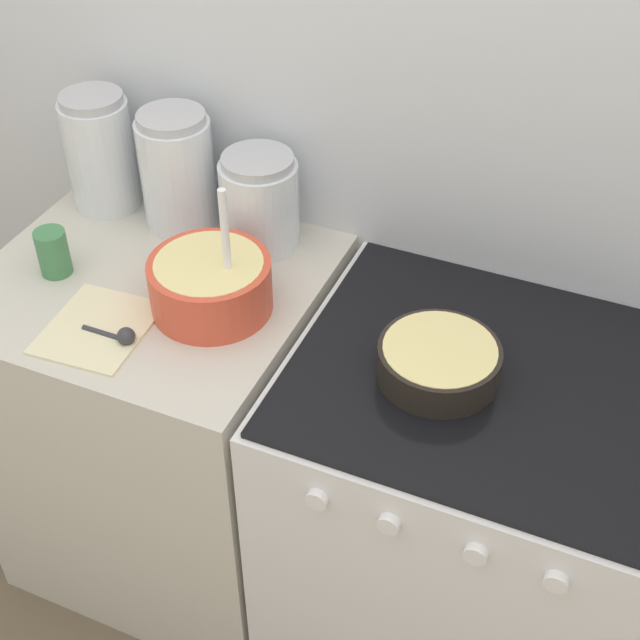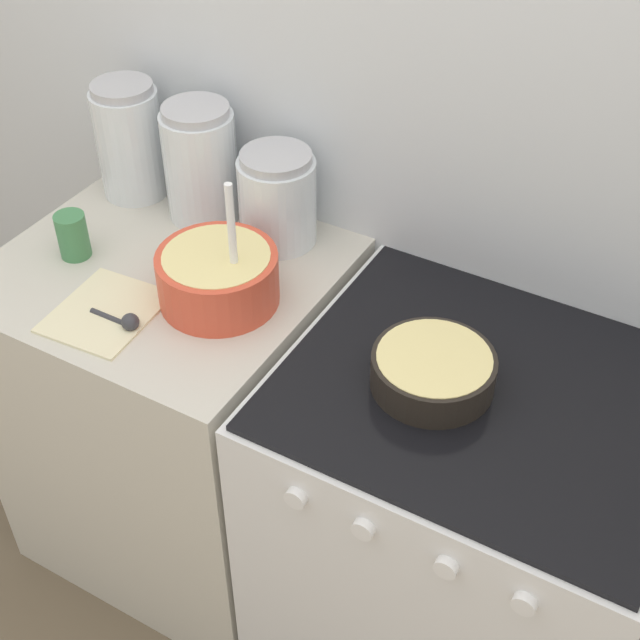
# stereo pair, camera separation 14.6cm
# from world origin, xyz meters

# --- Properties ---
(wall_back) EXTENTS (4.54, 0.05, 2.40)m
(wall_back) POSITION_xyz_m (0.00, 0.67, 1.20)
(wall_back) COLOR silver
(wall_back) RESTS_ON ground_plane
(countertop_cabinet) EXTENTS (0.71, 0.65, 0.89)m
(countertop_cabinet) POSITION_xyz_m (-0.35, 0.32, 0.44)
(countertop_cabinet) COLOR beige
(countertop_cabinet) RESTS_ON ground_plane
(stove) EXTENTS (0.75, 0.67, 0.89)m
(stove) POSITION_xyz_m (0.39, 0.32, 0.44)
(stove) COLOR silver
(stove) RESTS_ON ground_plane
(mixing_bowl) EXTENTS (0.25, 0.25, 0.29)m
(mixing_bowl) POSITION_xyz_m (-0.18, 0.30, 0.95)
(mixing_bowl) COLOR #D84C33
(mixing_bowl) RESTS_ON countertop_cabinet
(baking_pan) EXTENTS (0.23, 0.23, 0.07)m
(baking_pan) POSITION_xyz_m (0.30, 0.29, 0.92)
(baking_pan) COLOR black
(baking_pan) RESTS_ON stove
(storage_jar_left) EXTENTS (0.15, 0.15, 0.28)m
(storage_jar_left) POSITION_xyz_m (-0.59, 0.54, 1.01)
(storage_jar_left) COLOR silver
(storage_jar_left) RESTS_ON countertop_cabinet
(storage_jar_middle) EXTENTS (0.16, 0.16, 0.27)m
(storage_jar_middle) POSITION_xyz_m (-0.39, 0.54, 1.00)
(storage_jar_middle) COLOR silver
(storage_jar_middle) RESTS_ON countertop_cabinet
(storage_jar_right) EXTENTS (0.17, 0.17, 0.21)m
(storage_jar_right) POSITION_xyz_m (-0.19, 0.54, 0.98)
(storage_jar_right) COLOR silver
(storage_jar_right) RESTS_ON countertop_cabinet
(tin_can) EXTENTS (0.07, 0.07, 0.10)m
(tin_can) POSITION_xyz_m (-0.54, 0.27, 0.94)
(tin_can) COLOR #3F7F4C
(tin_can) RESTS_ON countertop_cabinet
(recipe_page) EXTENTS (0.21, 0.24, 0.01)m
(recipe_page) POSITION_xyz_m (-0.36, 0.15, 0.89)
(recipe_page) COLOR beige
(recipe_page) RESTS_ON countertop_cabinet
(measuring_spoon) EXTENTS (0.12, 0.04, 0.04)m
(measuring_spoon) POSITION_xyz_m (-0.29, 0.14, 0.90)
(measuring_spoon) COLOR #333338
(measuring_spoon) RESTS_ON countertop_cabinet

